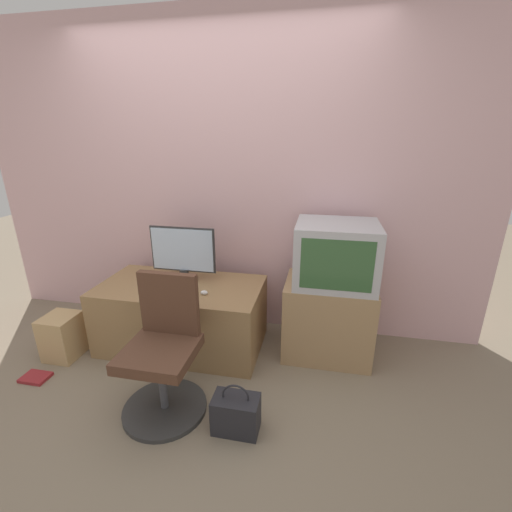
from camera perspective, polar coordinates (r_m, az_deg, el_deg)
name	(u,v)px	position (r m, az deg, el deg)	size (l,w,h in m)	color
ground_plane	(168,424)	(2.40, -14.39, -25.44)	(12.00, 12.00, 0.00)	#7F705B
wall_back	(223,182)	(2.97, -5.45, 12.20)	(4.40, 0.05, 2.60)	beige
desk	(182,315)	(2.92, -12.16, -9.61)	(1.30, 0.68, 0.54)	#937047
side_stand	(328,318)	(2.80, 11.86, -10.14)	(0.67, 0.49, 0.61)	#A37F56
main_monitor	(183,254)	(2.81, -12.07, 0.33)	(0.54, 0.21, 0.45)	#2D2D2D
keyboard	(173,292)	(2.69, -13.73, -5.80)	(0.35, 0.11, 0.01)	white
mouse	(204,293)	(2.60, -8.63, -6.06)	(0.06, 0.04, 0.03)	silver
crt_tv	(336,254)	(2.59, 13.18, 0.36)	(0.59, 0.51, 0.46)	#B7B7BC
office_chair	(164,357)	(2.29, -15.12, -15.91)	(0.53, 0.53, 0.88)	#333333
cardboard_box_lower	(62,336)	(3.16, -29.55, -11.57)	(0.24, 0.26, 0.35)	tan
handbag	(236,414)	(2.23, -3.35, -24.74)	(0.27, 0.17, 0.33)	#232328
book	(36,377)	(3.08, -32.85, -16.63)	(0.19, 0.14, 0.02)	maroon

